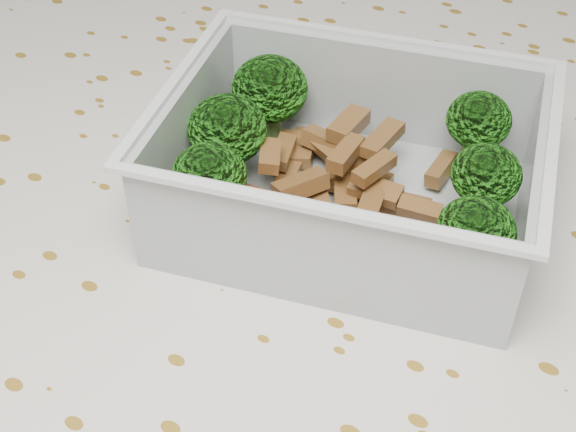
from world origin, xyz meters
The scene contains 6 objects.
dining_table centered at (0.00, 0.00, 0.67)m, with size 1.40×0.90×0.75m.
tablecloth centered at (0.00, 0.00, 0.72)m, with size 1.46×0.96×0.19m.
lunch_container centered at (0.01, 0.04, 0.78)m, with size 0.23×0.20×0.07m.
broccoli_florets centered at (-0.01, 0.04, 0.80)m, with size 0.19×0.15×0.06m.
meat_pile centered at (0.00, 0.05, 0.77)m, with size 0.11×0.09×0.03m.
sausage centered at (0.02, 0.00, 0.78)m, with size 0.17×0.05×0.03m.
Camera 1 is at (0.16, -0.26, 1.06)m, focal length 50.00 mm.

